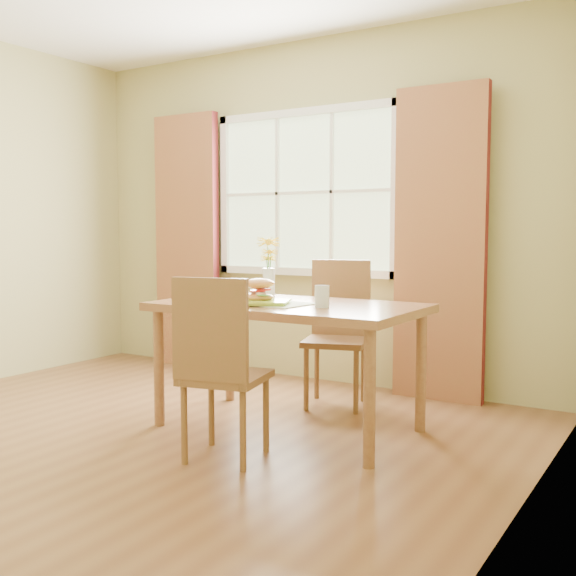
{
  "coord_description": "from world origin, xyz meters",
  "views": [
    {
      "loc": [
        2.73,
        -2.79,
        1.2
      ],
      "look_at": [
        0.65,
        0.57,
        0.86
      ],
      "focal_mm": 42.0,
      "sensor_mm": 36.0,
      "label": 1
    }
  ],
  "objects_px": {
    "chair_near": "(219,362)",
    "dining_table": "(288,316)",
    "flower_vase": "(269,261)",
    "chair_far": "(338,325)",
    "croissant_sandwich": "(259,290)",
    "water_glass": "(322,297)"
  },
  "relations": [
    {
      "from": "chair_near",
      "to": "croissant_sandwich",
      "type": "height_order",
      "value": "chair_near"
    },
    {
      "from": "dining_table",
      "to": "flower_vase",
      "type": "relative_size",
      "value": 4.0
    },
    {
      "from": "chair_near",
      "to": "croissant_sandwich",
      "type": "relative_size",
      "value": 4.38
    },
    {
      "from": "chair_far",
      "to": "water_glass",
      "type": "relative_size",
      "value": 7.94
    },
    {
      "from": "dining_table",
      "to": "flower_vase",
      "type": "bearing_deg",
      "value": 141.98
    },
    {
      "from": "chair_far",
      "to": "chair_near",
      "type": "bearing_deg",
      "value": -105.33
    },
    {
      "from": "chair_near",
      "to": "flower_vase",
      "type": "bearing_deg",
      "value": 95.02
    },
    {
      "from": "dining_table",
      "to": "water_glass",
      "type": "bearing_deg",
      "value": -16.67
    },
    {
      "from": "chair_near",
      "to": "flower_vase",
      "type": "xyz_separation_m",
      "value": [
        -0.3,
        0.92,
        0.47
      ]
    },
    {
      "from": "croissant_sandwich",
      "to": "water_glass",
      "type": "height_order",
      "value": "croissant_sandwich"
    },
    {
      "from": "chair_near",
      "to": "dining_table",
      "type": "bearing_deg",
      "value": 78.55
    },
    {
      "from": "chair_near",
      "to": "chair_far",
      "type": "xyz_separation_m",
      "value": [
        -0.04,
        1.4,
        0.01
      ]
    },
    {
      "from": "chair_far",
      "to": "water_glass",
      "type": "bearing_deg",
      "value": -85.92
    },
    {
      "from": "dining_table",
      "to": "croissant_sandwich",
      "type": "height_order",
      "value": "croissant_sandwich"
    },
    {
      "from": "dining_table",
      "to": "water_glass",
      "type": "xyz_separation_m",
      "value": [
        0.28,
        -0.08,
        0.14
      ]
    },
    {
      "from": "chair_far",
      "to": "croissant_sandwich",
      "type": "bearing_deg",
      "value": -112.75
    },
    {
      "from": "flower_vase",
      "to": "dining_table",
      "type": "bearing_deg",
      "value": -37.93
    },
    {
      "from": "chair_near",
      "to": "water_glass",
      "type": "relative_size",
      "value": 7.74
    },
    {
      "from": "chair_near",
      "to": "chair_far",
      "type": "relative_size",
      "value": 0.97
    },
    {
      "from": "chair_near",
      "to": "croissant_sandwich",
      "type": "distance_m",
      "value": 0.65
    },
    {
      "from": "croissant_sandwich",
      "to": "flower_vase",
      "type": "distance_m",
      "value": 0.43
    },
    {
      "from": "dining_table",
      "to": "chair_far",
      "type": "distance_m",
      "value": 0.72
    }
  ]
}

